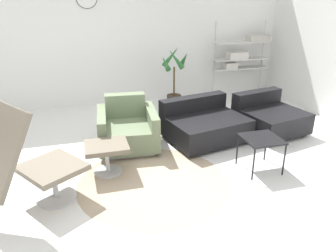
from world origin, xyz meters
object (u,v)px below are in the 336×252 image
at_px(couch_low, 204,125).
at_px(side_table, 262,141).
at_px(couch_second, 269,118).
at_px(shelf_unit, 242,54).
at_px(armchair_red, 127,130).
at_px(ottoman, 107,151).
at_px(potted_plant, 174,83).
at_px(lounge_chair, 11,149).

bearing_deg(couch_low, side_table, 95.39).
relative_size(couch_second, shelf_unit, 0.69).
bearing_deg(armchair_red, side_table, 147.81).
height_order(ottoman, potted_plant, potted_plant).
xyz_separation_m(lounge_chair, ottoman, (0.94, 0.64, -0.45)).
xyz_separation_m(ottoman, potted_plant, (1.55, 2.22, 0.20)).
bearing_deg(side_table, potted_plant, 97.42).
xyz_separation_m(lounge_chair, couch_second, (3.64, 1.28, -0.52)).
xyz_separation_m(ottoman, side_table, (1.90, -0.45, 0.10)).
relative_size(armchair_red, side_table, 2.00).
height_order(lounge_chair, armchair_red, lounge_chair).
bearing_deg(shelf_unit, couch_low, -129.52).
relative_size(ottoman, armchair_red, 0.57).
height_order(side_table, shelf_unit, shelf_unit).
bearing_deg(lounge_chair, couch_second, 74.93).
xyz_separation_m(ottoman, couch_second, (2.70, 0.64, -0.07)).
distance_m(armchair_red, side_table, 1.91).
height_order(armchair_red, shelf_unit, shelf_unit).
xyz_separation_m(armchair_red, shelf_unit, (2.79, 1.88, 0.67)).
distance_m(lounge_chair, side_table, 2.87).
height_order(armchair_red, couch_low, armchair_red).
bearing_deg(couch_second, couch_low, -11.81).
height_order(side_table, potted_plant, potted_plant).
bearing_deg(couch_second, lounge_chair, 7.23).
xyz_separation_m(lounge_chair, couch_low, (2.50, 1.27, -0.52)).
bearing_deg(ottoman, armchair_red, 61.81).
bearing_deg(lounge_chair, potted_plant, 104.58).
bearing_deg(armchair_red, potted_plant, -122.78).
relative_size(couch_low, couch_second, 1.19).
bearing_deg(couch_second, potted_plant, -66.20).
bearing_deg(shelf_unit, ottoman, -140.84).
bearing_deg(potted_plant, ottoman, -124.90).
relative_size(lounge_chair, side_table, 2.72).
xyz_separation_m(couch_second, shelf_unit, (0.46, 1.94, 0.71)).
height_order(lounge_chair, potted_plant, lounge_chair).
relative_size(ottoman, couch_second, 0.48).
bearing_deg(ottoman, shelf_unit, 39.16).
height_order(ottoman, couch_second, couch_second).
height_order(couch_second, side_table, couch_second).
xyz_separation_m(armchair_red, couch_second, (2.33, -0.06, -0.04)).
xyz_separation_m(ottoman, couch_low, (1.55, 0.63, -0.07)).
relative_size(couch_second, side_table, 2.38).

